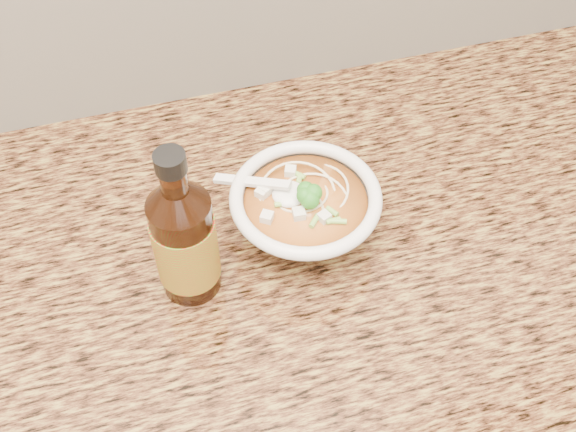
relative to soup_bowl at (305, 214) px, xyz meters
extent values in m
cube|color=olive|center=(-0.24, -0.04, -0.06)|extent=(4.00, 0.68, 0.04)
cylinder|color=white|center=(0.00, 0.00, -0.04)|extent=(0.07, 0.07, 0.01)
torus|color=white|center=(0.00, 0.00, 0.03)|extent=(0.17, 0.17, 0.02)
torus|color=beige|center=(0.00, 0.01, 0.02)|extent=(0.05, 0.05, 0.00)
torus|color=beige|center=(0.00, 0.00, 0.02)|extent=(0.09, 0.09, 0.00)
torus|color=beige|center=(0.01, 0.00, 0.02)|extent=(0.07, 0.07, 0.00)
torus|color=beige|center=(0.01, 0.01, 0.02)|extent=(0.07, 0.07, 0.00)
torus|color=beige|center=(0.01, -0.01, 0.02)|extent=(0.07, 0.07, 0.00)
torus|color=beige|center=(0.00, 0.00, 0.02)|extent=(0.07, 0.07, 0.00)
torus|color=beige|center=(-0.01, 0.01, 0.02)|extent=(0.10, 0.10, 0.00)
torus|color=beige|center=(0.01, 0.00, 0.01)|extent=(0.07, 0.07, 0.00)
cube|color=silver|center=(0.02, 0.00, 0.03)|extent=(0.02, 0.02, 0.01)
cube|color=silver|center=(-0.01, 0.03, 0.03)|extent=(0.02, 0.02, 0.01)
cube|color=silver|center=(-0.01, 0.01, 0.03)|extent=(0.02, 0.02, 0.01)
cube|color=silver|center=(0.02, 0.00, 0.03)|extent=(0.01, 0.01, 0.01)
cube|color=silver|center=(-0.03, 0.00, 0.03)|extent=(0.02, 0.02, 0.01)
cube|color=silver|center=(-0.01, 0.02, 0.03)|extent=(0.02, 0.02, 0.01)
ellipsoid|color=#196014|center=(0.00, -0.01, 0.04)|extent=(0.03, 0.03, 0.03)
cylinder|color=#82C049|center=(-0.03, -0.01, 0.03)|extent=(0.02, 0.01, 0.01)
cylinder|color=#82C049|center=(-0.03, -0.01, 0.03)|extent=(0.01, 0.02, 0.01)
cylinder|color=#82C049|center=(-0.03, -0.03, 0.03)|extent=(0.02, 0.01, 0.01)
cylinder|color=#82C049|center=(0.03, -0.03, 0.03)|extent=(0.02, 0.02, 0.01)
cylinder|color=#82C049|center=(0.03, -0.01, 0.03)|extent=(0.01, 0.02, 0.01)
cylinder|color=#82C049|center=(0.01, -0.04, 0.03)|extent=(0.01, 0.02, 0.01)
cylinder|color=#82C049|center=(0.02, -0.03, 0.03)|extent=(0.01, 0.02, 0.01)
ellipsoid|color=white|center=(-0.02, 0.01, 0.03)|extent=(0.04, 0.04, 0.01)
cube|color=white|center=(-0.05, 0.03, 0.03)|extent=(0.08, 0.06, 0.02)
cylinder|color=#331507|center=(-0.14, -0.03, 0.03)|extent=(0.08, 0.08, 0.13)
cylinder|color=#331507|center=(-0.14, -0.03, 0.13)|extent=(0.03, 0.03, 0.03)
cylinder|color=black|center=(-0.14, -0.03, 0.15)|extent=(0.04, 0.04, 0.02)
cylinder|color=red|center=(-0.14, -0.03, 0.03)|extent=(0.09, 0.09, 0.08)
camera|label=1|loc=(-0.16, -0.48, 0.63)|focal=45.00mm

